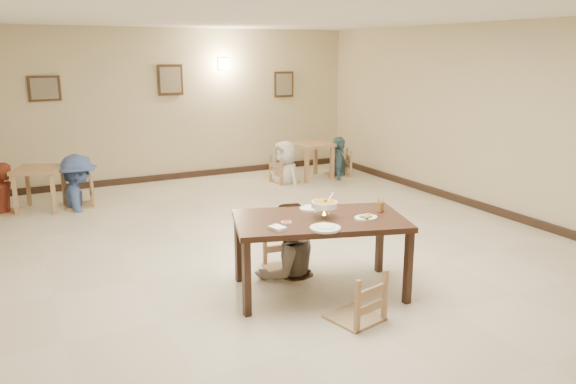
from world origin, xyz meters
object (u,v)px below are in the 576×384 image
chair_far (286,230)px  bg_diner_c (285,141)px  bg_table_left (39,176)px  bg_chair_lr (77,178)px  main_table (320,225)px  bg_chair_rl (285,157)px  bg_chair_rr (339,151)px  main_diner (287,203)px  bg_diner_b (75,155)px  bg_diner_d (339,137)px  bg_chair_ll (0,184)px  bg_table_right (311,150)px  chair_near (356,272)px  drink_glass (381,206)px  curry_warmer (324,205)px

chair_far → bg_diner_c: bg_diner_c is taller
bg_table_left → bg_chair_lr: (0.58, -0.06, -0.08)m
main_table → bg_chair_rl: size_ratio=1.99×
bg_chair_rr → bg_diner_c: bg_diner_c is taller
main_diner → bg_diner_b: (-1.79, 4.23, 0.03)m
main_table → bg_diner_c: size_ratio=1.20×
bg_diner_c → bg_diner_d: bg_diner_c is taller
bg_chair_ll → bg_diner_d: size_ratio=0.60×
bg_diner_b → bg_diner_d: size_ratio=1.08×
main_diner → bg_table_left: (-2.37, 4.29, -0.28)m
main_table → bg_table_right: main_table is taller
bg_diner_c → bg_chair_lr: bearing=-101.4°
bg_table_right → bg_diner_b: size_ratio=0.44×
bg_chair_lr → bg_table_right: bearing=94.5°
main_diner → bg_chair_ll: bearing=-62.7°
main_diner → bg_diner_b: size_ratio=0.96×
bg_chair_rl → chair_far: bearing=146.0°
main_table → bg_chair_lr: bearing=128.0°
main_table → bg_chair_ll: bg_chair_ll is taller
chair_near → drink_glass: bearing=-152.2°
curry_warmer → bg_chair_rl: curry_warmer is taller
bg_chair_lr → bg_diner_b: bg_diner_b is taller
main_table → bg_table_left: 5.50m
chair_far → chair_near: size_ratio=1.03×
chair_near → bg_diner_c: (2.07, 5.60, 0.34)m
chair_far → drink_glass: size_ratio=7.10×
main_table → bg_diner_d: 5.93m
bg_table_left → bg_diner_c: bg_diner_c is taller
main_table → bg_diner_d: size_ratio=1.21×
bg_table_left → bg_chair_rr: (5.76, -0.01, -0.05)m
bg_chair_ll → bg_chair_rr: 6.34m
bg_table_right → bg_chair_rr: bg_chair_rr is taller
curry_warmer → chair_near: bearing=-94.8°
bg_diner_b → bg_diner_c: (3.91, 0.03, -0.05)m
bg_chair_rr → bg_chair_rl: bearing=-68.4°
chair_near → bg_chair_ll: bearing=-75.1°
bg_chair_ll → bg_table_right: bearing=-69.0°
bg_chair_ll → drink_glass: bearing=-122.3°
bg_table_right → bg_chair_lr: bearing=-178.9°
bg_table_right → bg_table_left: bearing=-179.7°
main_table → main_diner: size_ratio=1.17×
bg_diner_c → main_diner: bearing=-38.3°
chair_far → bg_chair_rr: (3.37, 4.20, 0.02)m
chair_near → bg_diner_c: size_ratio=0.59×
bg_chair_rr → bg_diner_d: size_ratio=0.63×
main_diner → bg_table_left: size_ratio=1.86×
chair_near → bg_table_right: chair_near is taller
main_diner → bg_chair_lr: size_ratio=1.74×
chair_near → main_diner: 1.40m
drink_glass → bg_diner_c: 5.16m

